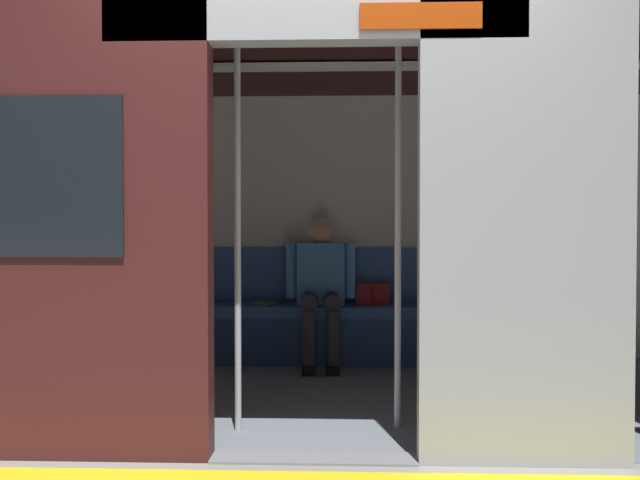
% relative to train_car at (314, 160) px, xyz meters
% --- Properties ---
extents(ground_plane, '(60.00, 60.00, 0.00)m').
position_rel_train_car_xyz_m(ground_plane, '(-0.07, 1.30, -1.54)').
color(ground_plane, gray).
extents(platform_edge_strip, '(8.00, 0.24, 0.01)m').
position_rel_train_car_xyz_m(platform_edge_strip, '(-0.07, 1.60, -1.54)').
color(platform_edge_strip, yellow).
rests_on(platform_edge_strip, ground_plane).
extents(train_car, '(6.40, 2.93, 2.31)m').
position_rel_train_car_xyz_m(train_car, '(0.00, 0.00, 0.00)').
color(train_car, '#ADAFB5').
rests_on(train_car, ground_plane).
extents(bench_seat, '(3.18, 0.44, 0.47)m').
position_rel_train_car_xyz_m(bench_seat, '(-0.07, -1.12, -1.18)').
color(bench_seat, '#38609E').
rests_on(bench_seat, ground_plane).
extents(person_seated, '(0.55, 0.68, 1.20)m').
position_rel_train_car_xyz_m(person_seated, '(-0.00, -1.07, -0.86)').
color(person_seated, '#4C8CC6').
rests_on(person_seated, ground_plane).
extents(handbag, '(0.26, 0.15, 0.17)m').
position_rel_train_car_xyz_m(handbag, '(-0.42, -1.19, -0.99)').
color(handbag, maroon).
rests_on(handbag, bench_seat).
extents(book, '(0.24, 0.27, 0.03)m').
position_rel_train_car_xyz_m(book, '(0.43, -1.15, -1.06)').
color(book, '#33723F').
rests_on(book, bench_seat).
extents(grab_pole_door, '(0.04, 0.04, 2.17)m').
position_rel_train_car_xyz_m(grab_pole_door, '(0.37, 0.84, -0.46)').
color(grab_pole_door, silver).
rests_on(grab_pole_door, ground_plane).
extents(grab_pole_far, '(0.04, 0.04, 2.17)m').
position_rel_train_car_xyz_m(grab_pole_far, '(-0.50, 0.73, -0.46)').
color(grab_pole_far, silver).
rests_on(grab_pole_far, ground_plane).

